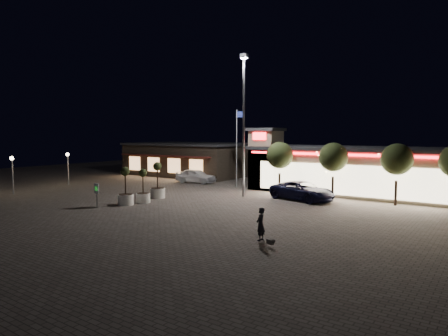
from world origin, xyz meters
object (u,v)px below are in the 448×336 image
Objects in this scene: pedestrian at (261,224)px; planter_left at (158,187)px; planter_mid at (126,193)px; white_sedan at (196,176)px; valet_sign at (97,191)px; pickup_truck at (302,191)px.

pedestrian is 0.56× the size of planter_left.
planter_mid is at bearing -84.97° from planter_left.
white_sedan is 1.58× the size of planter_mid.
valet_sign is at bearing -173.17° from white_sedan.
white_sedan is 2.73× the size of pedestrian.
white_sedan is 1.52× the size of planter_left.
white_sedan is (-14.67, 4.03, 0.02)m from pickup_truck.
valet_sign is (-1.12, -1.84, 0.33)m from planter_mid.
planter_mid is 1.67× the size of valet_sign.
planter_left is at bearing 133.97° from pickup_truck.
planter_left reaches higher than white_sedan.
planter_left is at bearing 95.03° from planter_mid.
planter_left is (-14.13, 6.89, 0.10)m from pedestrian.
pedestrian is at bearing -26.00° from planter_left.
planter_mid reaches higher than valet_sign.
pedestrian is (18.12, -17.01, 0.06)m from white_sedan.
white_sedan is at bearing -137.67° from pedestrian.
pickup_truck is at bearing -169.59° from pedestrian.
planter_left reaches higher than pedestrian.
valet_sign reaches higher than white_sedan.
pedestrian is 14.12m from planter_mid.
planter_mid reaches higher than pickup_truck.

